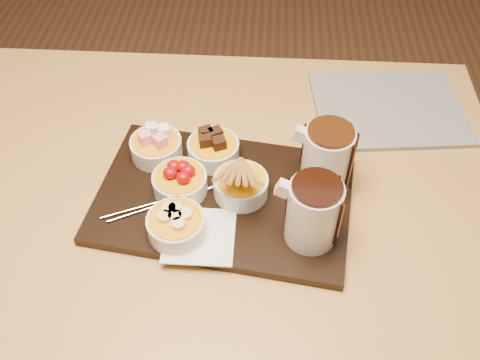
# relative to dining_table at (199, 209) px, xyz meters

# --- Properties ---
(ground) EXTENTS (5.00, 5.00, 0.00)m
(ground) POSITION_rel_dining_table_xyz_m (0.00, 0.00, -0.65)
(ground) COLOR brown
(ground) RESTS_ON ground
(dining_table) EXTENTS (1.20, 0.80, 0.75)m
(dining_table) POSITION_rel_dining_table_xyz_m (0.00, 0.00, 0.00)
(dining_table) COLOR #C18F47
(dining_table) RESTS_ON ground
(serving_board) EXTENTS (0.50, 0.36, 0.02)m
(serving_board) POSITION_rel_dining_table_xyz_m (0.06, -0.06, 0.11)
(serving_board) COLOR black
(serving_board) RESTS_ON dining_table
(napkin) EXTENTS (0.12, 0.12, 0.00)m
(napkin) POSITION_rel_dining_table_xyz_m (0.02, -0.15, 0.12)
(napkin) COLOR white
(napkin) RESTS_ON serving_board
(bowl_marshmallows) EXTENTS (0.10, 0.10, 0.04)m
(bowl_marshmallows) POSITION_rel_dining_table_xyz_m (-0.08, 0.04, 0.14)
(bowl_marshmallows) COLOR silver
(bowl_marshmallows) RESTS_ON serving_board
(bowl_cake) EXTENTS (0.10, 0.10, 0.04)m
(bowl_cake) POSITION_rel_dining_table_xyz_m (0.03, 0.04, 0.14)
(bowl_cake) COLOR silver
(bowl_cake) RESTS_ON serving_board
(bowl_strawberries) EXTENTS (0.10, 0.10, 0.04)m
(bowl_strawberries) POSITION_rel_dining_table_xyz_m (-0.02, -0.05, 0.14)
(bowl_strawberries) COLOR silver
(bowl_strawberries) RESTS_ON serving_board
(bowl_biscotti) EXTENTS (0.10, 0.10, 0.04)m
(bowl_biscotti) POSITION_rel_dining_table_xyz_m (0.09, -0.05, 0.14)
(bowl_biscotti) COLOR silver
(bowl_biscotti) RESTS_ON serving_board
(bowl_bananas) EXTENTS (0.10, 0.10, 0.04)m
(bowl_bananas) POSITION_rel_dining_table_xyz_m (-0.02, -0.15, 0.14)
(bowl_bananas) COLOR silver
(bowl_bananas) RESTS_ON serving_board
(pitcher_dark_chocolate) EXTENTS (0.10, 0.10, 0.12)m
(pitcher_dark_chocolate) POSITION_rel_dining_table_xyz_m (0.21, -0.14, 0.18)
(pitcher_dark_chocolate) COLOR silver
(pitcher_dark_chocolate) RESTS_ON serving_board
(pitcher_milk_chocolate) EXTENTS (0.10, 0.10, 0.12)m
(pitcher_milk_chocolate) POSITION_rel_dining_table_xyz_m (0.24, -0.01, 0.18)
(pitcher_milk_chocolate) COLOR silver
(pitcher_milk_chocolate) RESTS_ON serving_board
(fondue_skewers) EXTENTS (0.13, 0.25, 0.01)m
(fondue_skewers) POSITION_rel_dining_table_xyz_m (-0.04, -0.08, 0.12)
(fondue_skewers) COLOR silver
(fondue_skewers) RESTS_ON serving_board
(newspaper) EXTENTS (0.34, 0.28, 0.01)m
(newspaper) POSITION_rel_dining_table_xyz_m (0.39, 0.22, 0.10)
(newspaper) COLOR beige
(newspaper) RESTS_ON dining_table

